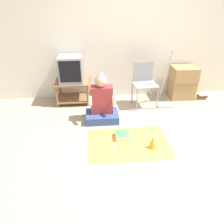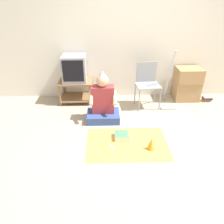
% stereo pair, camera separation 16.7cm
% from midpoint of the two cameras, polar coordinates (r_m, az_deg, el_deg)
% --- Properties ---
extents(ground_plane, '(16.00, 16.00, 0.00)m').
position_cam_midpoint_polar(ground_plane, '(3.27, 7.98, -9.22)').
color(ground_plane, tan).
extents(wall_back, '(6.40, 0.06, 2.55)m').
position_cam_midpoint_polar(wall_back, '(4.55, 3.71, 19.54)').
color(wall_back, silver).
rests_on(wall_back, ground_plane).
extents(tv_stand, '(0.66, 0.50, 0.45)m').
position_cam_midpoint_polar(tv_stand, '(4.53, -11.23, 5.74)').
color(tv_stand, olive).
rests_on(tv_stand, ground_plane).
extents(tv, '(0.45, 0.47, 0.50)m').
position_cam_midpoint_polar(tv, '(4.39, -11.77, 10.97)').
color(tv, '#99999E').
rests_on(tv, tv_stand).
extents(folding_chair, '(0.48, 0.42, 0.85)m').
position_cam_midpoint_polar(folding_chair, '(4.29, 7.29, 8.15)').
color(folding_chair, gray).
rests_on(folding_chair, ground_plane).
extents(cardboard_box_stack, '(0.50, 0.42, 0.68)m').
position_cam_midpoint_polar(cardboard_box_stack, '(4.83, 17.01, 7.42)').
color(cardboard_box_stack, '#A87F51').
rests_on(cardboard_box_stack, ground_plane).
extents(dust_mop, '(0.28, 0.47, 1.14)m').
position_cam_midpoint_polar(dust_mop, '(4.39, 12.70, 5.63)').
color(dust_mop, '#B2ADA3').
rests_on(dust_mop, ground_plane).
extents(book_pile, '(0.19, 0.14, 0.11)m').
position_cam_midpoint_polar(book_pile, '(5.01, 21.56, 3.80)').
color(book_pile, '#60936B').
rests_on(book_pile, ground_plane).
extents(person_seated, '(0.57, 0.42, 0.90)m').
position_cam_midpoint_polar(person_seated, '(3.79, -3.95, 2.04)').
color(person_seated, '#334C8C').
rests_on(person_seated, ground_plane).
extents(party_cloth, '(1.21, 0.84, 0.01)m').
position_cam_midpoint_polar(party_cloth, '(3.33, 2.83, -8.11)').
color(party_cloth, '#EFA84C').
rests_on(party_cloth, ground_plane).
extents(birthday_cake, '(0.22, 0.22, 0.15)m').
position_cam_midpoint_polar(birthday_cake, '(3.42, 1.32, -6.08)').
color(birthday_cake, '#F4E0C6').
rests_on(birthday_cake, party_cloth).
extents(party_hat_blue, '(0.11, 0.11, 0.19)m').
position_cam_midpoint_polar(party_hat_blue, '(3.22, 9.11, -7.82)').
color(party_hat_blue, gold).
rests_on(party_hat_blue, party_cloth).
extents(plastic_spoon_near, '(0.07, 0.14, 0.01)m').
position_cam_midpoint_polar(plastic_spoon_near, '(3.25, -1.18, -8.93)').
color(plastic_spoon_near, white).
rests_on(plastic_spoon_near, party_cloth).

